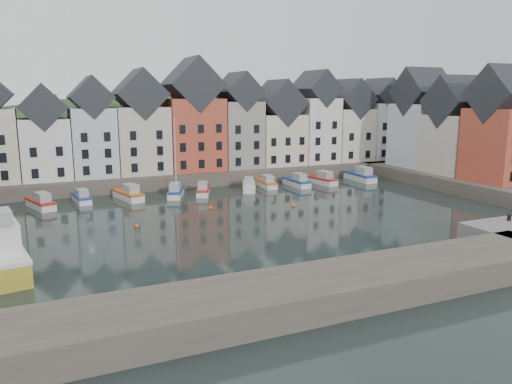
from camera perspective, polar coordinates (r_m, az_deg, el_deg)
ground at (r=56.24m, az=1.31°, el=-3.29°), size 260.00×260.00×0.00m
far_quay at (r=83.60m, az=-7.51°, el=2.09°), size 90.00×16.00×2.00m
right_quay at (r=80.84m, az=24.77°, el=0.85°), size 14.00×54.00×2.00m
near_wall at (r=32.98m, az=1.95°, el=-12.11°), size 50.00×6.00×2.00m
hillside at (r=112.42m, az=-11.07°, el=-5.59°), size 153.60×70.40×64.00m
far_terrace at (r=81.81m, az=-5.07°, el=7.50°), size 72.37×8.16×17.78m
right_terrace at (r=82.63m, az=22.11°, el=6.80°), size 8.30×24.25×16.36m
mooring_buoys at (r=59.51m, az=-4.38°, el=-2.36°), size 20.50×5.50×0.50m
boat_a at (r=67.50m, az=-23.35°, el=-1.16°), size 3.66×6.36×2.33m
boat_b at (r=69.31m, az=-19.29°, el=-0.64°), size 2.24×5.51×2.06m
boat_c at (r=69.20m, az=-14.34°, el=-0.28°), size 3.46×6.65×2.44m
boat_d at (r=69.94m, az=-9.16°, el=0.04°), size 3.83×6.04×11.06m
boat_e at (r=70.91m, az=-6.08°, el=0.20°), size 3.57×5.76×2.12m
boat_f at (r=73.59m, az=-0.81°, el=0.70°), size 3.94×6.13×2.26m
boat_g at (r=76.17m, az=1.13°, el=1.03°), size 1.92×5.66×2.15m
boat_h at (r=77.19m, az=4.72°, el=1.17°), size 2.02×6.07×2.31m
boat_i at (r=79.55m, az=7.49°, el=1.42°), size 3.01×6.44×2.38m
boat_j at (r=83.56m, az=11.87°, el=1.80°), size 2.35×6.98×2.66m
mooring_bollard at (r=54.00m, az=26.96°, el=-2.61°), size 0.48×0.48×0.56m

